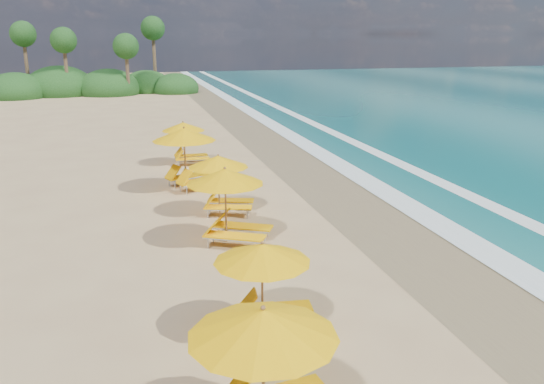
{
  "coord_description": "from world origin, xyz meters",
  "views": [
    {
      "loc": [
        -4.46,
        -16.91,
        6.19
      ],
      "look_at": [
        0.0,
        0.0,
        1.2
      ],
      "focal_mm": 36.64,
      "sensor_mm": 36.0,
      "label": 1
    }
  ],
  "objects": [
    {
      "name": "treeline",
      "position": [
        -9.94,
        45.51,
        1.0
      ],
      "size": [
        25.8,
        8.8,
        9.74
      ],
      "color": "#163D14",
      "rests_on": "ground"
    },
    {
      "name": "station_5",
      "position": [
        -1.65,
        10.09,
        1.19
      ],
      "size": [
        2.33,
        2.15,
        2.13
      ],
      "rotation": [
        0.0,
        0.0,
        -0.03
      ],
      "color": "olive",
      "rests_on": "ground"
    },
    {
      "name": "station_1",
      "position": [
        -1.77,
        -6.53,
        1.17
      ],
      "size": [
        2.4,
        2.27,
        2.08
      ],
      "rotation": [
        0.0,
        0.0,
        -0.11
      ],
      "color": "olive",
      "rests_on": "ground"
    },
    {
      "name": "ground",
      "position": [
        0.0,
        0.0,
        0.0
      ],
      "size": [
        160.0,
        160.0,
        0.0
      ],
      "primitive_type": "plane",
      "color": "tan",
      "rests_on": "ground"
    },
    {
      "name": "station_0",
      "position": [
        -2.52,
        -9.71,
        1.31
      ],
      "size": [
        2.76,
        2.62,
        2.35
      ],
      "rotation": [
        0.0,
        0.0,
        0.15
      ],
      "color": "olive",
      "rests_on": "ground"
    },
    {
      "name": "surf_foam",
      "position": [
        6.7,
        0.0,
        0.03
      ],
      "size": [
        4.0,
        160.0,
        0.01
      ],
      "color": "white",
      "rests_on": "ground"
    },
    {
      "name": "station_3",
      "position": [
        -1.29,
        1.89,
        1.21
      ],
      "size": [
        2.72,
        2.65,
        2.16
      ],
      "rotation": [
        0.0,
        0.0,
        -0.3
      ],
      "color": "olive",
      "rests_on": "ground"
    },
    {
      "name": "station_2",
      "position": [
        -1.55,
        -1.05,
        1.33
      ],
      "size": [
        3.16,
        3.16,
        2.37
      ],
      "rotation": [
        0.0,
        0.0,
        -0.49
      ],
      "color": "olive",
      "rests_on": "ground"
    },
    {
      "name": "wet_sand",
      "position": [
        4.0,
        0.0,
        0.01
      ],
      "size": [
        4.0,
        160.0,
        0.01
      ],
      "primitive_type": "cube",
      "color": "olive",
      "rests_on": "ground"
    },
    {
      "name": "station_4",
      "position": [
        -2.07,
        5.47,
        1.47
      ],
      "size": [
        3.4,
        3.35,
        2.62
      ],
      "rotation": [
        0.0,
        0.0,
        0.39
      ],
      "color": "olive",
      "rests_on": "ground"
    }
  ]
}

